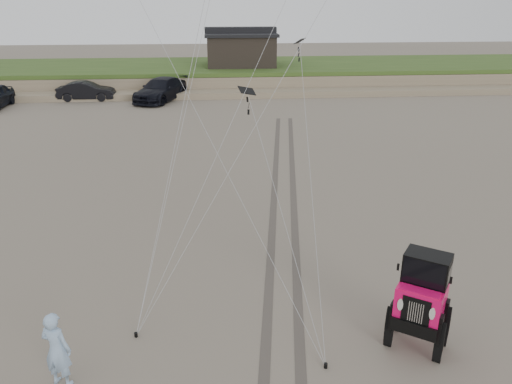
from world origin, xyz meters
TOP-DOWN VIEW (x-y plane):
  - ground at (0.00, 0.00)m, footprint 160.00×160.00m
  - dune_ridge at (0.00, 37.50)m, footprint 160.00×14.25m
  - cabin at (2.00, 37.00)m, footprint 6.40×5.40m
  - truck_b at (-10.51, 30.44)m, footprint 4.39×1.58m
  - truck_c at (-4.67, 29.72)m, footprint 4.46×6.38m
  - jeep at (3.91, -0.55)m, footprint 4.66×5.38m
  - man at (-3.97, -1.10)m, footprint 0.75×0.62m
  - stake_main at (-2.64, 0.34)m, footprint 0.08×0.08m
  - stake_aux at (1.68, -1.11)m, footprint 0.08×0.08m
  - tire_tracks at (2.00, 8.00)m, footprint 5.22×29.74m

SIDE VIEW (x-z plane):
  - ground at x=0.00m, z-range 0.00..0.00m
  - tire_tracks at x=2.00m, z-range 0.00..0.01m
  - stake_main at x=-2.64m, z-range 0.00..0.12m
  - stake_aux at x=1.68m, z-range 0.00..0.12m
  - truck_b at x=-10.51m, z-range 0.00..1.44m
  - dune_ridge at x=0.00m, z-range -0.04..1.68m
  - truck_c at x=-4.67m, z-range 0.00..1.72m
  - man at x=-3.97m, z-range 0.00..1.75m
  - jeep at x=3.91m, z-range 0.00..1.88m
  - cabin at x=2.00m, z-range 1.56..4.91m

